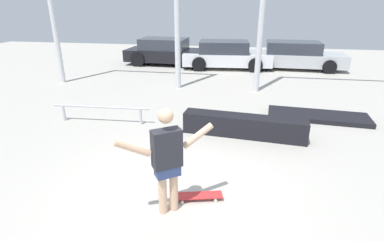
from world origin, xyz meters
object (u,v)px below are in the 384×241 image
at_px(skateboard, 198,196).
at_px(manual_pad, 318,116).
at_px(parked_car_white, 226,55).
at_px(grind_rail, 101,109).
at_px(parked_car_silver, 295,56).
at_px(grind_box, 244,126).
at_px(skateboarder, 167,157).
at_px(parked_car_black, 166,52).

distance_m(skateboard, manual_pad, 5.02).
bearing_deg(parked_car_white, skateboard, -92.96).
relative_size(skateboard, manual_pad, 0.31).
relative_size(grind_rail, parked_car_silver, 0.58).
bearing_deg(grind_box, skateboarder, -110.06).
xyz_separation_m(grind_box, parked_car_black, (-4.05, 8.36, 0.38)).
distance_m(skateboard, parked_car_silver, 11.46).
bearing_deg(skateboard, grind_rail, 122.68).
bearing_deg(skateboard, parked_car_silver, 60.91).
distance_m(parked_car_black, parked_car_silver, 6.35).
distance_m(grind_box, grind_rail, 3.78).
bearing_deg(grind_rail, skateboarder, -50.88).
height_order(skateboard, parked_car_black, parked_car_black).
bearing_deg(parked_car_silver, grind_box, -103.57).
xyz_separation_m(manual_pad, parked_car_black, (-6.09, 6.83, 0.58)).
bearing_deg(grind_box, grind_rail, 176.41).
distance_m(skateboarder, manual_pad, 5.62).
bearing_deg(skateboarder, manual_pad, 21.28).
bearing_deg(skateboarder, parked_car_white, 55.11).
distance_m(manual_pad, grind_rail, 5.96).
distance_m(grind_box, manual_pad, 2.56).
distance_m(skateboarder, grind_rail, 4.26).
relative_size(parked_car_black, parked_car_white, 0.99).
xyz_separation_m(skateboarder, skateboard, (0.41, 0.36, -0.87)).
bearing_deg(parked_car_white, grind_box, -87.48).
xyz_separation_m(skateboard, parked_car_white, (-0.28, 10.64, 0.57)).
height_order(skateboard, grind_rail, grind_rail).
xyz_separation_m(grind_box, manual_pad, (2.04, 1.53, -0.19)).
distance_m(grind_box, parked_car_silver, 8.69).
distance_m(skateboarder, skateboard, 1.03).
bearing_deg(parked_car_silver, parked_car_black, -178.13).
height_order(grind_box, grind_rail, grind_box).
height_order(grind_box, parked_car_white, parked_car_white).
relative_size(skateboarder, grind_rail, 0.64).
distance_m(grind_box, parked_car_black, 9.30).
bearing_deg(grind_box, parked_car_white, 96.99).
bearing_deg(parked_car_white, manual_pad, -69.37).
bearing_deg(parked_car_white, parked_car_silver, 2.62).
xyz_separation_m(grind_rail, parked_car_black, (-0.28, 8.13, 0.27)).
relative_size(skateboarder, skateboard, 2.06).
relative_size(parked_car_black, parked_car_silver, 0.94).
relative_size(skateboarder, parked_car_white, 0.39).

